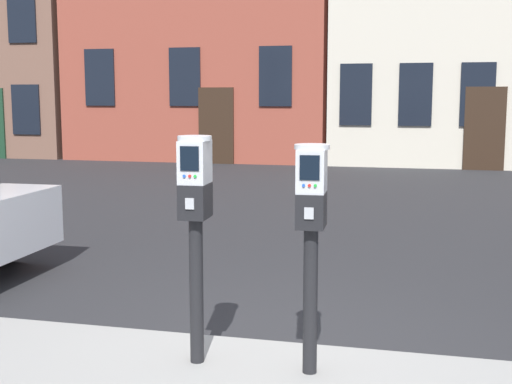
{
  "coord_description": "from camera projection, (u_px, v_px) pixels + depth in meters",
  "views": [
    {
      "loc": [
        0.95,
        -4.42,
        1.87
      ],
      "look_at": [
        -0.09,
        -0.2,
        1.26
      ],
      "focal_mm": 48.45,
      "sensor_mm": 36.0,
      "label": 1
    }
  ],
  "objects": [
    {
      "name": "ground_plane",
      "position": [
        275.0,
        371.0,
        4.73
      ],
      "size": [
        160.0,
        160.0,
        0.0
      ],
      "primitive_type": "plane",
      "color": "#28282B"
    },
    {
      "name": "parking_meter_near_kerb",
      "position": [
        195.0,
        208.0,
        4.39
      ],
      "size": [
        0.23,
        0.26,
        1.48
      ],
      "rotation": [
        0.0,
        0.0,
        -1.52
      ],
      "color": "black",
      "rests_on": "sidewalk_slab"
    },
    {
      "name": "parking_meter_twin_adjacent",
      "position": [
        311.0,
        217.0,
        4.22
      ],
      "size": [
        0.23,
        0.26,
        1.44
      ],
      "rotation": [
        0.0,
        0.0,
        -1.52
      ],
      "color": "black",
      "rests_on": "sidewalk_slab"
    }
  ]
}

